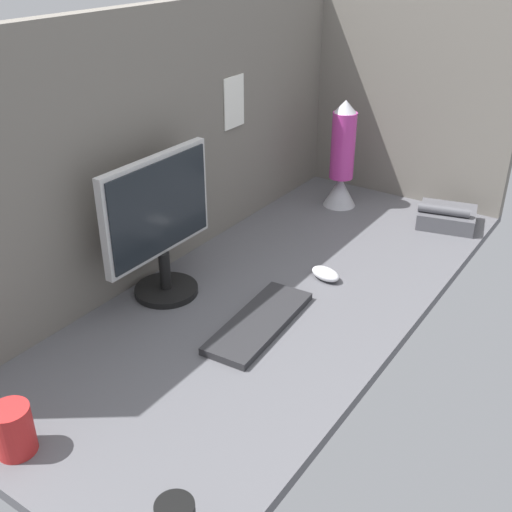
% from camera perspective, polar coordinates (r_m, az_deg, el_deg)
% --- Properties ---
extents(ground_plane, '(1.80, 0.80, 0.03)m').
position_cam_1_polar(ground_plane, '(1.80, 1.87, -3.37)').
color(ground_plane, '#515156').
extents(cubicle_wall_back, '(1.80, 0.06, 0.75)m').
position_cam_1_polar(cubicle_wall_back, '(1.84, -7.97, 10.57)').
color(cubicle_wall_back, slate).
rests_on(cubicle_wall_back, ground_plane).
extents(cubicle_wall_side, '(0.05, 0.80, 0.75)m').
position_cam_1_polar(cubicle_wall_side, '(2.39, 13.77, 14.07)').
color(cubicle_wall_side, slate).
rests_on(cubicle_wall_side, ground_plane).
extents(monitor, '(0.39, 0.18, 0.40)m').
position_cam_1_polar(monitor, '(1.69, -8.91, 3.13)').
color(monitor, black).
rests_on(monitor, ground_plane).
extents(keyboard, '(0.38, 0.16, 0.02)m').
position_cam_1_polar(keyboard, '(1.62, 0.32, -6.12)').
color(keyboard, '#262628').
rests_on(keyboard, ground_plane).
extents(mouse, '(0.08, 0.11, 0.03)m').
position_cam_1_polar(mouse, '(1.84, 6.43, -1.64)').
color(mouse, silver).
rests_on(mouse, ground_plane).
extents(mug_red_plastic, '(0.08, 0.08, 0.11)m').
position_cam_1_polar(mug_red_plastic, '(1.34, -21.48, -14.71)').
color(mug_red_plastic, red).
rests_on(mug_red_plastic, ground_plane).
extents(lava_lamp, '(0.12, 0.12, 0.39)m').
position_cam_1_polar(lava_lamp, '(2.29, 7.93, 8.51)').
color(lava_lamp, '#A5A5AD').
rests_on(lava_lamp, ground_plane).
extents(desk_phone, '(0.21, 0.23, 0.09)m').
position_cam_1_polar(desk_phone, '(2.25, 17.17, 3.50)').
color(desk_phone, '#4C4C51').
rests_on(desk_phone, ground_plane).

